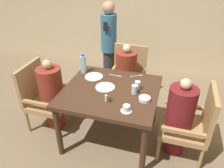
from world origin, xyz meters
name	(u,v)px	position (x,y,z in m)	size (l,w,h in m)	color
ground_plane	(111,136)	(0.00, 0.00, 0.00)	(16.00, 16.00, 0.00)	#7A664C
wall_back	(145,1)	(0.00, 2.29, 1.40)	(8.00, 0.06, 2.80)	#C6B289
dining_table	(111,96)	(0.00, 0.00, 0.67)	(1.14, 1.06, 0.76)	#422819
chair_left_side	(43,95)	(-0.99, 0.00, 0.49)	(0.54, 0.54, 0.94)	#A88451
diner_in_left_chair	(52,94)	(-0.84, 0.00, 0.54)	(0.32, 0.32, 1.05)	maroon
chair_far_side	(128,74)	(0.00, 0.95, 0.49)	(0.54, 0.54, 0.94)	#A88451
diner_in_far_chair	(126,76)	(0.00, 0.80, 0.54)	(0.32, 0.32, 1.05)	maroon
chair_right_side	(192,123)	(0.99, 0.00, 0.49)	(0.54, 0.54, 0.94)	#A88451
diner_in_right_chair	(179,117)	(0.84, 0.00, 0.54)	(0.32, 0.32, 1.05)	maroon
standing_host	(109,45)	(-0.42, 1.26, 0.84)	(0.26, 0.30, 1.56)	#2D2D33
plate_main_left	(105,87)	(-0.08, 0.03, 0.77)	(0.24, 0.24, 0.01)	white
plate_main_right	(94,77)	(-0.31, 0.24, 0.77)	(0.24, 0.24, 0.01)	white
teacup_with_saucer	(126,109)	(0.28, -0.36, 0.79)	(0.12, 0.12, 0.07)	white
bowl_small	(145,99)	(0.43, -0.10, 0.78)	(0.13, 0.13, 0.04)	white
water_bottle	(83,64)	(-0.49, 0.33, 0.89)	(0.08, 0.08, 0.27)	#A3C6DB
glass_tall_near	(137,85)	(0.31, 0.10, 0.82)	(0.07, 0.07, 0.11)	silver
glass_tall_mid	(134,89)	(0.29, 0.01, 0.82)	(0.07, 0.07, 0.11)	silver
salt_shaker	(106,98)	(0.02, -0.24, 0.80)	(0.03, 0.03, 0.08)	white
pepper_shaker	(110,99)	(0.06, -0.24, 0.80)	(0.03, 0.03, 0.07)	#4C3D2D
fork_beside_plate	(137,76)	(0.24, 0.44, 0.77)	(0.16, 0.10, 0.00)	silver
knife_beside_plate	(116,75)	(-0.04, 0.36, 0.77)	(0.18, 0.02, 0.00)	silver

